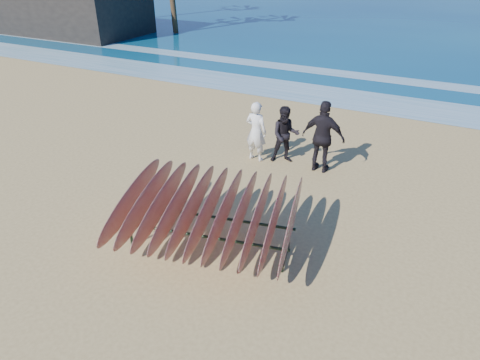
# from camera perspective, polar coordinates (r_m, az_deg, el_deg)

# --- Properties ---
(ground) EXTENTS (120.00, 120.00, 0.00)m
(ground) POSITION_cam_1_polar(r_m,az_deg,el_deg) (8.63, -2.43, -7.83)
(ground) COLOR tan
(ground) RESTS_ON ground
(foam_near) EXTENTS (160.00, 160.00, 0.00)m
(foam_near) POSITION_cam_1_polar(r_m,az_deg,el_deg) (17.16, 14.29, 10.47)
(foam_near) COLOR white
(foam_near) RESTS_ON ground
(foam_far) EXTENTS (160.00, 160.00, 0.00)m
(foam_far) POSITION_cam_1_polar(r_m,az_deg,el_deg) (20.46, 16.76, 13.05)
(foam_far) COLOR white
(foam_far) RESTS_ON ground
(surfboard_rack) EXTENTS (3.65, 3.29, 1.34)m
(surfboard_rack) POSITION_cam_1_polar(r_m,az_deg,el_deg) (7.92, -4.29, -4.07)
(surfboard_rack) COLOR black
(surfboard_rack) RESTS_ON ground
(person_white) EXTENTS (0.62, 0.43, 1.63)m
(person_white) POSITION_cam_1_polar(r_m,az_deg,el_deg) (11.41, 2.15, 6.47)
(person_white) COLOR white
(person_white) RESTS_ON ground
(person_dark_a) EXTENTS (0.92, 0.84, 1.54)m
(person_dark_a) POSITION_cam_1_polar(r_m,az_deg,el_deg) (11.38, 6.06, 6.00)
(person_dark_a) COLOR black
(person_dark_a) RESTS_ON ground
(person_dark_b) EXTENTS (1.11, 0.48, 1.87)m
(person_dark_b) POSITION_cam_1_polar(r_m,az_deg,el_deg) (10.95, 11.03, 5.62)
(person_dark_b) COLOR black
(person_dark_b) RESTS_ON ground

